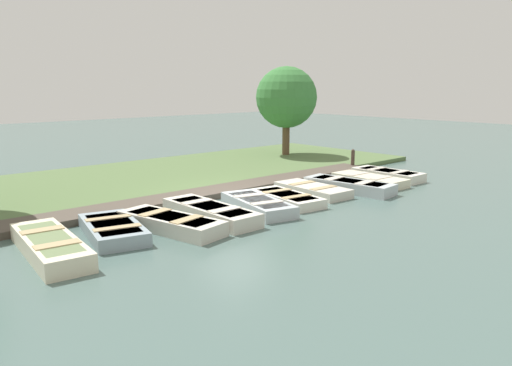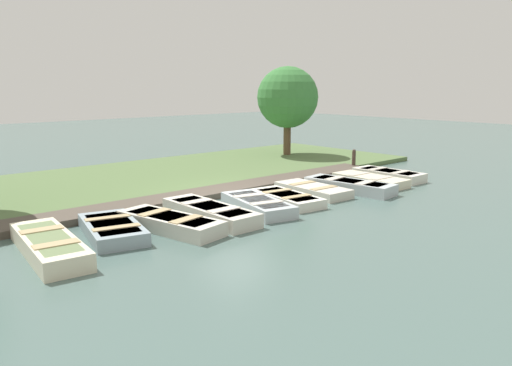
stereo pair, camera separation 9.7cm
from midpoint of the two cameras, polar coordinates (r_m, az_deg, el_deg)
The scene contains 15 objects.
ground_plane at distance 16.62m, azimuth -2.49°, elevation -1.95°, with size 80.00×80.00×0.00m, color #4C6660.
shore_bank at distance 20.63m, azimuth -11.36°, elevation 0.70°, with size 8.00×24.00×0.20m.
dock_walkway at distance 17.45m, azimuth -4.82°, elevation -1.01°, with size 1.28×15.86×0.20m.
rowboat_0 at distance 12.23m, azimuth -22.68°, elevation -6.62°, with size 3.55×1.40×0.44m.
rowboat_1 at distance 13.19m, azimuth -16.25°, elevation -5.09°, with size 2.91×1.84×0.37m.
rowboat_2 at distance 13.35m, azimuth -9.93°, elevation -4.50°, with size 3.28×1.64×0.41m.
rowboat_3 at distance 14.26m, azimuth -5.43°, elevation -3.34°, with size 3.40×1.07×0.43m.
rowboat_4 at distance 15.16m, azimuth 0.01°, elevation -2.48°, with size 3.09×1.73×0.39m.
rowboat_5 at distance 16.17m, azimuth 3.34°, elevation -1.74°, with size 2.80×1.47×0.33m.
rowboat_6 at distance 17.55m, azimuth 6.31°, elevation -0.76°, with size 2.82×1.34×0.33m.
rowboat_7 at distance 18.22m, azimuth 10.44°, elevation -0.29°, with size 3.37×1.43×0.42m.
rowboat_8 at distance 19.68m, azimuth 12.70°, elevation 0.36°, with size 2.92×1.24×0.35m.
rowboat_9 at distance 20.88m, azimuth 14.69°, elevation 0.94°, with size 2.84×1.15×0.39m.
mooring_post_far at distance 22.89m, azimuth 10.88°, elevation 2.69°, with size 0.17×0.17×0.93m.
park_tree_left at distance 25.82m, azimuth 3.39°, elevation 9.71°, with size 3.12×3.12×4.69m.
Camera 1 is at (12.48, -10.31, 3.79)m, focal length 35.00 mm.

